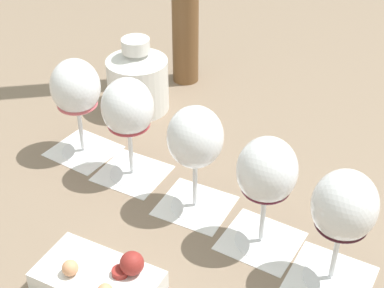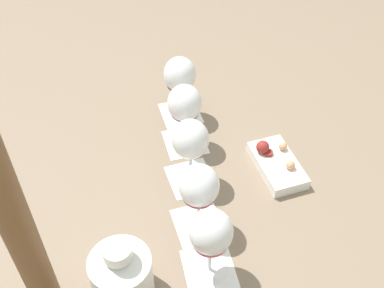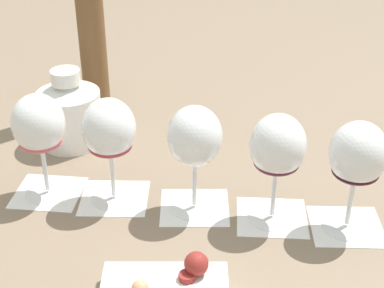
# 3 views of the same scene
# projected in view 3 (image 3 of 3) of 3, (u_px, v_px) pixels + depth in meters

# --- Properties ---
(ground_plane) EXTENTS (8.00, 8.00, 0.00)m
(ground_plane) POSITION_uv_depth(u_px,v_px,m) (191.00, 209.00, 0.93)
(ground_plane) COLOR #7F6B56
(tasting_card_0) EXTENTS (0.14, 0.14, 0.00)m
(tasting_card_0) POSITION_uv_depth(u_px,v_px,m) (48.00, 192.00, 0.97)
(tasting_card_0) COLOR white
(tasting_card_0) RESTS_ON ground_plane
(tasting_card_1) EXTENTS (0.14, 0.13, 0.00)m
(tasting_card_1) POSITION_uv_depth(u_px,v_px,m) (114.00, 198.00, 0.96)
(tasting_card_1) COLOR white
(tasting_card_1) RESTS_ON ground_plane
(tasting_card_2) EXTENTS (0.14, 0.13, 0.00)m
(tasting_card_2) POSITION_uv_depth(u_px,v_px,m) (195.00, 209.00, 0.93)
(tasting_card_2) COLOR white
(tasting_card_2) RESTS_ON ground_plane
(tasting_card_3) EXTENTS (0.14, 0.14, 0.00)m
(tasting_card_3) POSITION_uv_depth(u_px,v_px,m) (272.00, 217.00, 0.91)
(tasting_card_3) COLOR white
(tasting_card_3) RESTS_ON ground_plane
(tasting_card_4) EXTENTS (0.14, 0.13, 0.00)m
(tasting_card_4) POSITION_uv_depth(u_px,v_px,m) (346.00, 226.00, 0.89)
(tasting_card_4) COLOR white
(tasting_card_4) RESTS_ON ground_plane
(wine_glass_0) EXTENTS (0.08, 0.08, 0.18)m
(wine_glass_0) POSITION_uv_depth(u_px,v_px,m) (39.00, 128.00, 0.91)
(wine_glass_0) COLOR white
(wine_glass_0) RESTS_ON tasting_card_0
(wine_glass_1) EXTENTS (0.08, 0.08, 0.18)m
(wine_glass_1) POSITION_uv_depth(u_px,v_px,m) (109.00, 133.00, 0.90)
(wine_glass_1) COLOR white
(wine_glass_1) RESTS_ON tasting_card_1
(wine_glass_2) EXTENTS (0.08, 0.08, 0.18)m
(wine_glass_2) POSITION_uv_depth(u_px,v_px,m) (196.00, 143.00, 0.87)
(wine_glass_2) COLOR white
(wine_glass_2) RESTS_ON tasting_card_2
(wine_glass_3) EXTENTS (0.08, 0.08, 0.18)m
(wine_glass_3) POSITION_uv_depth(u_px,v_px,m) (277.00, 150.00, 0.85)
(wine_glass_3) COLOR white
(wine_glass_3) RESTS_ON tasting_card_3
(wine_glass_4) EXTENTS (0.08, 0.08, 0.18)m
(wine_glass_4) POSITION_uv_depth(u_px,v_px,m) (357.00, 159.00, 0.83)
(wine_glass_4) COLOR white
(wine_glass_4) RESTS_ON tasting_card_4
(ceramic_vase) EXTENTS (0.12, 0.12, 0.15)m
(ceramic_vase) POSITION_uv_depth(u_px,v_px,m) (70.00, 112.00, 1.09)
(ceramic_vase) COLOR white
(ceramic_vase) RESTS_ON ground_plane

